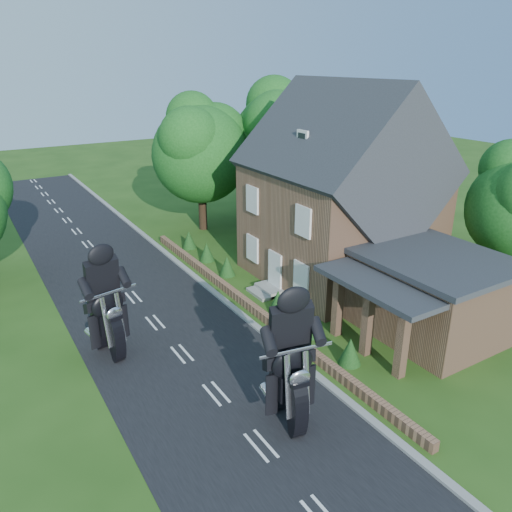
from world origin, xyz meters
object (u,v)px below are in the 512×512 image
motorcycle_follow (109,339)px  house (341,198)px  garden_wall (249,305)px  annex (431,294)px  motorcycle_lead (288,404)px

motorcycle_follow → house: bearing=175.7°
garden_wall → house: size_ratio=2.15×
house → motorcycle_follow: size_ratio=6.70×
annex → motorcycle_follow: size_ratio=4.61×
annex → motorcycle_follow: 13.42m
motorcycle_lead → motorcycle_follow: bearing=-51.7°
house → annex: 7.30m
garden_wall → annex: size_ratio=3.12×
motorcycle_lead → motorcycle_follow: 7.94m
house → motorcycle_lead: house is taller
motorcycle_follow → annex: bearing=145.7°
motorcycle_lead → motorcycle_follow: size_ratio=1.04×
house → garden_wall: bearing=-170.8°
house → motorcycle_lead: size_ratio=6.43×
garden_wall → motorcycle_follow: 6.77m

